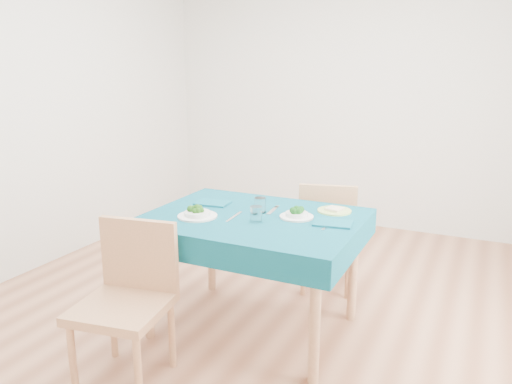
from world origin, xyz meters
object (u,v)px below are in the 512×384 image
at_px(table, 254,273).
at_px(chair_far, 328,224).
at_px(bowl_near, 197,211).
at_px(chair_near, 120,283).
at_px(side_plate, 334,211).
at_px(bowl_far, 297,213).

height_order(table, chair_far, chair_far).
xyz_separation_m(chair_far, bowl_near, (-0.54, -0.96, 0.29)).
bearing_deg(chair_near, side_plate, 45.25).
xyz_separation_m(bowl_far, side_plate, (0.17, 0.23, -0.03)).
bearing_deg(chair_near, table, 55.54).
relative_size(bowl_near, bowl_far, 1.18).
relative_size(bowl_near, side_plate, 1.13).
relative_size(chair_far, bowl_far, 4.90).
distance_m(table, side_plate, 0.65).
distance_m(table, bowl_far, 0.49).
height_order(bowl_near, bowl_far, bowl_near).
height_order(chair_far, side_plate, chair_far).
relative_size(table, bowl_far, 6.25).
bearing_deg(chair_far, bowl_far, 77.06).
xyz_separation_m(table, bowl_near, (-0.30, -0.16, 0.42)).
bearing_deg(bowl_near, chair_near, -97.08).
bearing_deg(bowl_near, chair_far, 60.57).
xyz_separation_m(table, chair_far, (0.24, 0.79, 0.13)).
relative_size(table, chair_far, 1.28).
distance_m(bowl_far, side_plate, 0.29).
xyz_separation_m(chair_near, bowl_near, (0.08, 0.64, 0.23)).
distance_m(chair_near, bowl_near, 0.68).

